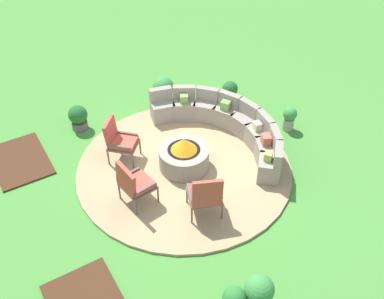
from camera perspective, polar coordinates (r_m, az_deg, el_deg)
name	(u,v)px	position (r m, az deg, el deg)	size (l,w,h in m)	color
ground_plane	(184,168)	(9.65, -1.02, -2.43)	(24.00, 24.00, 0.00)	#478C38
patio_circle	(184,167)	(9.63, -1.02, -2.30)	(4.66, 4.66, 0.06)	tan
mulch_bed_left	(20,160)	(10.53, -21.35, -1.31)	(1.63, 1.13, 0.04)	#472B19
fire_pit	(184,156)	(9.41, -1.04, -0.84)	(1.08, 1.08, 0.76)	gray
curved_stone_bench	(226,124)	(10.25, 4.45, 3.26)	(3.60, 1.94, 0.81)	gray
lounge_chair_front_left	(119,139)	(9.59, -9.43, 1.29)	(0.80, 0.81, 1.03)	brown
lounge_chair_front_right	(134,183)	(8.55, -7.57, -4.30)	(0.69, 0.66, 1.03)	brown
lounge_chair_back_left	(205,194)	(8.27, 1.74, -5.82)	(0.77, 0.78, 1.01)	brown
potted_plant_0	(259,293)	(7.27, 8.63, -17.90)	(0.47, 0.47, 0.77)	#605B56
potted_plant_1	(163,88)	(11.55, -3.72, 7.91)	(0.55, 0.55, 0.68)	#605B56
potted_plant_2	(289,117)	(10.76, 12.50, 4.08)	(0.33, 0.33, 0.62)	#A89E8E
potted_plant_3	(78,117)	(10.87, -14.50, 4.10)	(0.45, 0.45, 0.64)	#605B56
potted_plant_4	(230,93)	(11.39, 4.90, 7.30)	(0.40, 0.40, 0.69)	brown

